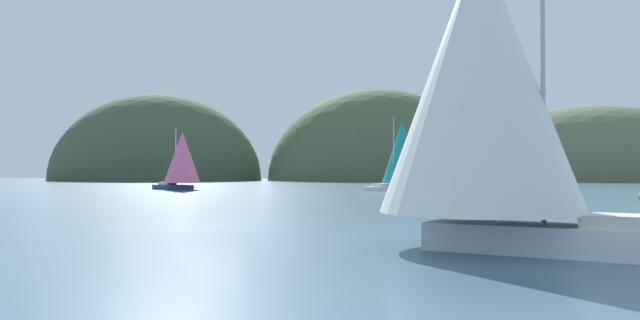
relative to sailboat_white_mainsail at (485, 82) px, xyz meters
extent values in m
plane|color=#426075|center=(-10.49, 6.95, -5.15)|extent=(360.00, 360.00, 0.00)
ellipsoid|color=#5B6647|center=(49.51, 141.95, -5.15)|extent=(70.25, 44.00, 37.79)
ellipsoid|color=#4C5B3D|center=(-5.49, 141.95, -5.15)|extent=(57.51, 44.00, 47.72)
ellipsoid|color=#425138|center=(-65.49, 141.95, -5.15)|extent=(57.79, 44.00, 46.79)
cube|color=white|center=(2.36, -1.01, -4.73)|extent=(8.64, 5.35, 0.84)
cube|color=beige|center=(3.76, -1.61, -4.13)|extent=(3.14, 2.60, 0.36)
cylinder|color=#B2B2B7|center=(1.58, -0.68, 0.97)|extent=(0.14, 0.14, 10.56)
cone|color=white|center=(-0.13, 0.06, 0.25)|extent=(8.14, 8.14, 8.51)
cube|color=white|center=(-2.58, 58.88, -4.88)|extent=(6.73, 7.59, 0.55)
cube|color=beige|center=(-3.47, 57.77, -4.42)|extent=(2.95, 3.06, 0.36)
cylinder|color=#B2B2B7|center=(-2.09, 59.49, -0.21)|extent=(0.14, 0.14, 8.79)
cone|color=teal|center=(-1.01, 60.84, -0.31)|extent=(7.42, 7.42, 7.98)
cube|color=navy|center=(-30.89, 58.63, -4.83)|extent=(6.40, 5.26, 0.65)
cube|color=beige|center=(-31.85, 59.28, -4.33)|extent=(2.54, 2.40, 0.36)
cylinder|color=#B2B2B7|center=(-30.37, 58.26, -0.79)|extent=(0.14, 0.14, 7.42)
cone|color=pink|center=(-29.20, 57.46, -0.90)|extent=(6.39, 6.39, 6.62)
camera|label=1|loc=(-3.01, -19.33, -2.75)|focal=34.51mm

